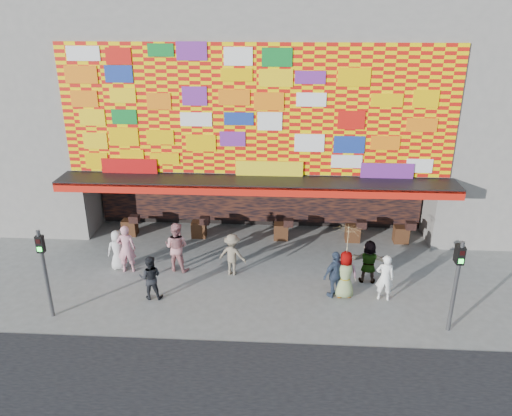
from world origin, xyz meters
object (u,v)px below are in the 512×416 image
object	(u,v)px
ped_a	(118,250)
parasol	(348,239)
signal_right	(457,277)
ped_c	(150,278)
ped_e	(335,274)
ped_g	(345,275)
ped_d	(232,255)
ped_f	(369,262)
signal_left	(44,264)
ped_i	(176,247)
ped_b	(126,249)
ped_h	(385,278)

from	to	relation	value
ped_a	parasol	world-z (taller)	parasol
signal_right	ped_c	size ratio (longest dim) A/B	1.92
ped_e	ped_g	world-z (taller)	ped_e
ped_d	ped_f	bearing A→B (deg)	-168.41
signal_left	ped_i	xyz separation A→B (m)	(3.37, 3.23, -0.91)
ped_f	ped_b	bearing A→B (deg)	3.84
ped_b	ped_g	xyz separation A→B (m)	(7.84, -1.27, -0.09)
ped_a	ped_e	bearing A→B (deg)	153.00
ped_e	ped_f	distance (m)	1.64
signal_right	ped_e	world-z (taller)	signal_right
signal_left	signal_right	bearing A→B (deg)	0.00
signal_right	ped_h	world-z (taller)	signal_right
ped_b	ped_g	world-z (taller)	ped_b
signal_left	signal_right	distance (m)	12.40
ped_b	ped_f	world-z (taller)	ped_b
ped_h	ped_e	bearing A→B (deg)	3.25
signal_left	ped_b	world-z (taller)	signal_left
ped_e	ped_i	size ratio (longest dim) A/B	0.89
ped_b	ped_f	bearing A→B (deg)	171.92
signal_left	ped_h	xyz separation A→B (m)	(10.70, 1.63, -1.04)
signal_left	ped_c	xyz separation A→B (m)	(2.90, 1.24, -1.08)
signal_right	ped_e	xyz separation A→B (m)	(-3.32, 1.72, -1.02)
signal_left	ped_c	world-z (taller)	signal_left
ped_c	parasol	distance (m)	6.67
ped_e	signal_right	bearing A→B (deg)	117.90
ped_b	ped_c	distance (m)	2.21
signal_left	ped_e	xyz separation A→B (m)	(9.08, 1.72, -1.02)
ped_e	parasol	world-z (taller)	parasol
ped_f	ped_e	bearing A→B (deg)	44.93
ped_e	ped_f	size ratio (longest dim) A/B	1.05
ped_d	ped_g	size ratio (longest dim) A/B	0.95
signal_left	ped_b	size ratio (longest dim) A/B	1.62
ped_b	ped_h	size ratio (longest dim) A/B	1.12
ped_a	ped_i	size ratio (longest dim) A/B	0.81
signal_left	parasol	size ratio (longest dim) A/B	1.60
ped_g	ped_d	bearing A→B (deg)	-23.91
ped_g	ped_h	size ratio (longest dim) A/B	1.02
ped_c	ped_g	distance (m)	6.53
signal_left	ped_g	bearing A→B (deg)	10.36
ped_b	ped_f	xyz separation A→B (m)	(8.78, -0.23, -0.12)
ped_c	ped_i	world-z (taller)	ped_i
ped_a	parasol	size ratio (longest dim) A/B	0.82
ped_a	ped_i	bearing A→B (deg)	164.67
ped_c	signal_right	bearing A→B (deg)	168.43
ped_f	ped_i	bearing A→B (deg)	1.53
signal_left	ped_d	size ratio (longest dim) A/B	1.89
ped_e	ped_b	bearing A→B (deg)	-44.35
signal_right	ped_h	bearing A→B (deg)	136.23
ped_c	ped_d	xyz separation A→B (m)	(2.57, 1.79, 0.01)
parasol	ped_h	bearing A→B (deg)	-4.13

